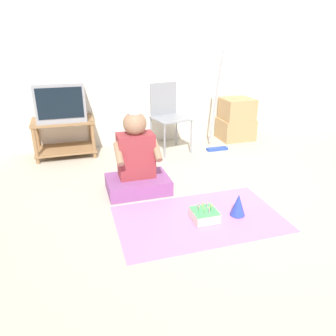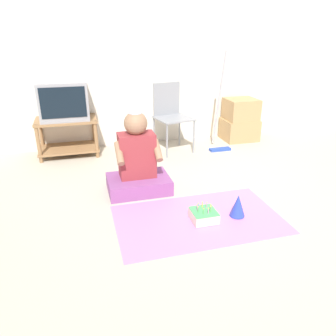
{
  "view_description": "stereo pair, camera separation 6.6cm",
  "coord_description": "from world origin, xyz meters",
  "px_view_note": "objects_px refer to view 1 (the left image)",
  "views": [
    {
      "loc": [
        -1.43,
        -2.14,
        1.45
      ],
      "look_at": [
        -0.67,
        0.37,
        0.35
      ],
      "focal_mm": 35.0,
      "sensor_mm": 36.0,
      "label": 1
    },
    {
      "loc": [
        -1.37,
        -2.16,
        1.45
      ],
      "look_at": [
        -0.67,
        0.37,
        0.35
      ],
      "focal_mm": 35.0,
      "sensor_mm": 36.0,
      "label": 2
    }
  ],
  "objects_px": {
    "cardboard_box_stack": "(236,120)",
    "person_seated": "(137,164)",
    "dust_mop": "(216,122)",
    "folding_chair": "(168,112)",
    "birthday_cake": "(205,215)",
    "party_hat_blue": "(238,205)",
    "tv": "(60,101)"
  },
  "relations": [
    {
      "from": "folding_chair",
      "to": "party_hat_blue",
      "type": "bearing_deg",
      "value": -87.67
    },
    {
      "from": "cardboard_box_stack",
      "to": "person_seated",
      "type": "height_order",
      "value": "person_seated"
    },
    {
      "from": "tv",
      "to": "person_seated",
      "type": "xyz_separation_m",
      "value": [
        0.65,
        -1.22,
        -0.41
      ]
    },
    {
      "from": "cardboard_box_stack",
      "to": "dust_mop",
      "type": "relative_size",
      "value": 0.47
    },
    {
      "from": "dust_mop",
      "to": "person_seated",
      "type": "relative_size",
      "value": 1.47
    },
    {
      "from": "cardboard_box_stack",
      "to": "folding_chair",
      "type": "bearing_deg",
      "value": -172.15
    },
    {
      "from": "birthday_cake",
      "to": "party_hat_blue",
      "type": "height_order",
      "value": "party_hat_blue"
    },
    {
      "from": "dust_mop",
      "to": "party_hat_blue",
      "type": "xyz_separation_m",
      "value": [
        -0.54,
        -1.64,
        -0.26
      ]
    },
    {
      "from": "folding_chair",
      "to": "dust_mop",
      "type": "height_order",
      "value": "dust_mop"
    },
    {
      "from": "person_seated",
      "to": "party_hat_blue",
      "type": "distance_m",
      "value": 1.03
    },
    {
      "from": "party_hat_blue",
      "to": "tv",
      "type": "bearing_deg",
      "value": 124.94
    },
    {
      "from": "cardboard_box_stack",
      "to": "dust_mop",
      "type": "bearing_deg",
      "value": -146.29
    },
    {
      "from": "tv",
      "to": "cardboard_box_stack",
      "type": "distance_m",
      "value": 2.39
    },
    {
      "from": "folding_chair",
      "to": "party_hat_blue",
      "type": "distance_m",
      "value": 1.84
    },
    {
      "from": "person_seated",
      "to": "birthday_cake",
      "type": "relative_size",
      "value": 4.2
    },
    {
      "from": "cardboard_box_stack",
      "to": "birthday_cake",
      "type": "height_order",
      "value": "cardboard_box_stack"
    },
    {
      "from": "dust_mop",
      "to": "party_hat_blue",
      "type": "height_order",
      "value": "dust_mop"
    },
    {
      "from": "tv",
      "to": "cardboard_box_stack",
      "type": "relative_size",
      "value": 0.96
    },
    {
      "from": "dust_mop",
      "to": "birthday_cake",
      "type": "bearing_deg",
      "value": -117.22
    },
    {
      "from": "cardboard_box_stack",
      "to": "birthday_cake",
      "type": "xyz_separation_m",
      "value": [
        -1.3,
        -1.94,
        -0.23
      ]
    },
    {
      "from": "dust_mop",
      "to": "birthday_cake",
      "type": "height_order",
      "value": "dust_mop"
    },
    {
      "from": "cardboard_box_stack",
      "to": "party_hat_blue",
      "type": "xyz_separation_m",
      "value": [
        -1.0,
        -1.95,
        -0.18
      ]
    },
    {
      "from": "birthday_cake",
      "to": "party_hat_blue",
      "type": "relative_size",
      "value": 1.04
    },
    {
      "from": "birthday_cake",
      "to": "party_hat_blue",
      "type": "distance_m",
      "value": 0.3
    },
    {
      "from": "person_seated",
      "to": "party_hat_blue",
      "type": "xyz_separation_m",
      "value": [
        0.71,
        -0.73,
        -0.18
      ]
    },
    {
      "from": "tv",
      "to": "folding_chair",
      "type": "relative_size",
      "value": 0.66
    },
    {
      "from": "folding_chair",
      "to": "birthday_cake",
      "type": "height_order",
      "value": "folding_chair"
    },
    {
      "from": "tv",
      "to": "party_hat_blue",
      "type": "bearing_deg",
      "value": -55.06
    },
    {
      "from": "person_seated",
      "to": "birthday_cake",
      "type": "bearing_deg",
      "value": -60.19
    },
    {
      "from": "dust_mop",
      "to": "party_hat_blue",
      "type": "bearing_deg",
      "value": -108.2
    },
    {
      "from": "party_hat_blue",
      "to": "cardboard_box_stack",
      "type": "bearing_deg",
      "value": 62.91
    },
    {
      "from": "folding_chair",
      "to": "cardboard_box_stack",
      "type": "distance_m",
      "value": 1.1
    }
  ]
}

